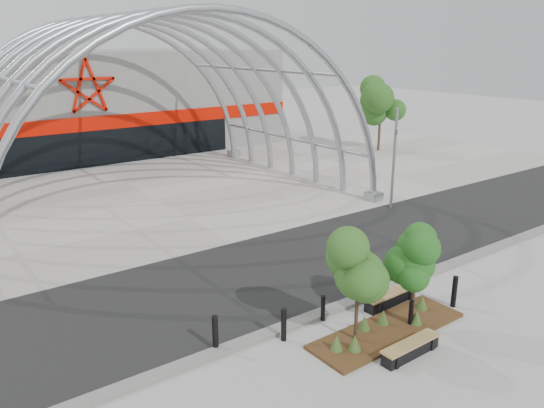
# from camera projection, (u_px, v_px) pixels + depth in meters

# --- Properties ---
(ground) EXTENTS (140.00, 140.00, 0.00)m
(ground) POSITION_uv_depth(u_px,v_px,m) (339.00, 303.00, 18.34)
(ground) COLOR #9F9F99
(ground) RESTS_ON ground
(road) EXTENTS (140.00, 7.00, 0.02)m
(road) POSITION_uv_depth(u_px,v_px,m) (279.00, 269.00, 21.05)
(road) COLOR black
(road) RESTS_ON ground
(forecourt) EXTENTS (60.00, 17.00, 0.04)m
(forecourt) POSITION_uv_depth(u_px,v_px,m) (155.00, 199.00, 30.35)
(forecourt) COLOR #A29D93
(forecourt) RESTS_ON ground
(kerb) EXTENTS (60.00, 0.50, 0.12)m
(kerb) POSITION_uv_depth(u_px,v_px,m) (345.00, 304.00, 18.13)
(kerb) COLOR #63635F
(kerb) RESTS_ON ground
(arena_building) EXTENTS (34.00, 15.24, 8.00)m
(arena_building) POSITION_uv_depth(u_px,v_px,m) (61.00, 102.00, 43.11)
(arena_building) COLOR slate
(arena_building) RESTS_ON ground
(vault_canopy) EXTENTS (20.80, 15.80, 20.36)m
(vault_canopy) POSITION_uv_depth(u_px,v_px,m) (155.00, 199.00, 30.35)
(vault_canopy) COLOR #9A9EA4
(vault_canopy) RESTS_ON ground
(planting_bed) EXTENTS (5.49, 1.77, 0.58)m
(planting_bed) POSITION_uv_depth(u_px,v_px,m) (386.00, 328.00, 16.47)
(planting_bed) COLOR #382511
(planting_bed) RESTS_ON ground
(signal_pole) EXTENTS (0.30, 0.77, 5.43)m
(signal_pole) POSITION_uv_depth(u_px,v_px,m) (394.00, 157.00, 28.05)
(signal_pole) COLOR gray
(signal_pole) RESTS_ON ground
(street_tree_0) EXTENTS (1.53, 1.53, 3.49)m
(street_tree_0) POSITION_uv_depth(u_px,v_px,m) (359.00, 265.00, 15.25)
(street_tree_0) COLOR black
(street_tree_0) RESTS_ON ground
(street_tree_1) EXTENTS (1.39, 1.39, 3.28)m
(street_tree_1) POSITION_uv_depth(u_px,v_px,m) (417.00, 257.00, 16.22)
(street_tree_1) COLOR black
(street_tree_1) RESTS_ON ground
(bench_0) EXTENTS (2.12, 0.50, 0.44)m
(bench_0) POSITION_uv_depth(u_px,v_px,m) (410.00, 349.00, 15.19)
(bench_0) COLOR black
(bench_0) RESTS_ON ground
(bench_1) EXTENTS (2.25, 0.57, 0.47)m
(bench_1) POSITION_uv_depth(u_px,v_px,m) (390.00, 298.00, 18.20)
(bench_1) COLOR black
(bench_1) RESTS_ON ground
(bollard_0) EXTENTS (0.18, 0.18, 1.11)m
(bollard_0) POSITION_uv_depth(u_px,v_px,m) (215.00, 333.00, 15.39)
(bollard_0) COLOR black
(bollard_0) RESTS_ON ground
(bollard_1) EXTENTS (0.17, 0.17, 1.05)m
(bollard_1) POSITION_uv_depth(u_px,v_px,m) (284.00, 325.00, 15.91)
(bollard_1) COLOR black
(bollard_1) RESTS_ON ground
(bollard_2) EXTENTS (0.14, 0.14, 0.87)m
(bollard_2) POSITION_uv_depth(u_px,v_px,m) (323.00, 308.00, 17.10)
(bollard_2) COLOR black
(bollard_2) RESTS_ON ground
(bollard_3) EXTENTS (0.15, 0.15, 0.91)m
(bollard_3) POSITION_uv_depth(u_px,v_px,m) (411.00, 314.00, 16.69)
(bollard_3) COLOR black
(bollard_3) RESTS_ON ground
(bollard_4) EXTENTS (0.18, 0.18, 1.11)m
(bollard_4) POSITION_uv_depth(u_px,v_px,m) (454.00, 292.00, 17.95)
(bollard_4) COLOR black
(bollard_4) RESTS_ON ground
(bg_tree_1) EXTENTS (2.70, 2.70, 5.91)m
(bg_tree_1) POSITION_uv_depth(u_px,v_px,m) (381.00, 99.00, 42.80)
(bg_tree_1) COLOR black
(bg_tree_1) RESTS_ON ground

